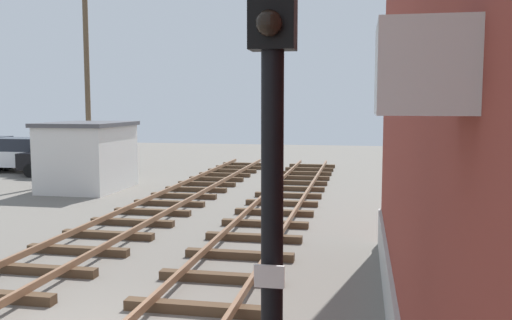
{
  "coord_description": "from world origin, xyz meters",
  "views": [
    {
      "loc": [
        3.97,
        -6.99,
        3.52
      ],
      "look_at": [
        0.71,
        9.99,
        1.75
      ],
      "focal_mm": 38.94,
      "sensor_mm": 36.0,
      "label": 1
    }
  ],
  "objects_px": {
    "signal_mast": "(272,147)",
    "parked_car_black": "(65,157)",
    "parked_car_white": "(19,155)",
    "utility_pole_far": "(87,74)",
    "control_hut": "(88,156)"
  },
  "relations": [
    {
      "from": "parked_car_black",
      "to": "parked_car_white",
      "type": "relative_size",
      "value": 1.0
    },
    {
      "from": "signal_mast",
      "to": "parked_car_white",
      "type": "relative_size",
      "value": 1.2
    },
    {
      "from": "signal_mast",
      "to": "parked_car_white",
      "type": "height_order",
      "value": "signal_mast"
    },
    {
      "from": "parked_car_black",
      "to": "utility_pole_far",
      "type": "bearing_deg",
      "value": -27.17
    },
    {
      "from": "parked_car_black",
      "to": "utility_pole_far",
      "type": "distance_m",
      "value": 4.43
    },
    {
      "from": "signal_mast",
      "to": "parked_car_white",
      "type": "xyz_separation_m",
      "value": [
        -16.62,
        21.23,
        -2.27
      ]
    },
    {
      "from": "control_hut",
      "to": "utility_pole_far",
      "type": "relative_size",
      "value": 0.41
    },
    {
      "from": "signal_mast",
      "to": "parked_car_black",
      "type": "xyz_separation_m",
      "value": [
        -13.51,
        20.32,
        -2.27
      ]
    },
    {
      "from": "control_hut",
      "to": "parked_car_black",
      "type": "relative_size",
      "value": 0.9
    },
    {
      "from": "utility_pole_far",
      "to": "parked_car_black",
      "type": "bearing_deg",
      "value": 152.83
    },
    {
      "from": "control_hut",
      "to": "utility_pole_far",
      "type": "height_order",
      "value": "utility_pole_far"
    },
    {
      "from": "parked_car_white",
      "to": "parked_car_black",
      "type": "bearing_deg",
      "value": -16.42
    },
    {
      "from": "parked_car_black",
      "to": "signal_mast",
      "type": "bearing_deg",
      "value": -56.39
    },
    {
      "from": "signal_mast",
      "to": "parked_car_black",
      "type": "height_order",
      "value": "signal_mast"
    },
    {
      "from": "parked_car_white",
      "to": "utility_pole_far",
      "type": "bearing_deg",
      "value": -20.49
    }
  ]
}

